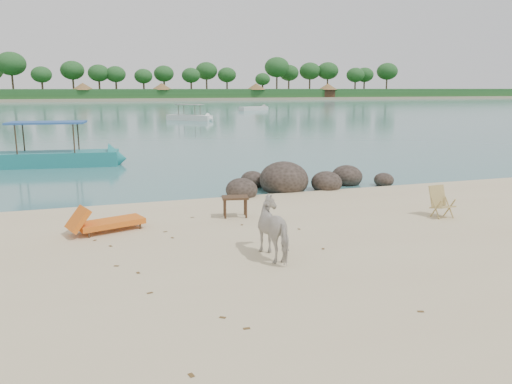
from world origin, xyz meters
TOP-DOWN VIEW (x-y plane):
  - water at (0.00, 90.00)m, footprint 400.00×400.00m
  - far_shore at (0.00, 170.00)m, footprint 420.00×90.00m
  - far_scenery at (0.03, 136.70)m, footprint 420.00×18.00m
  - boulders at (2.26, 6.78)m, footprint 6.24×2.81m
  - cow at (-0.85, 0.24)m, footprint 0.80×1.46m
  - side_table at (-0.81, 3.53)m, footprint 0.74×0.55m
  - lounge_chair at (-3.97, 3.19)m, footprint 2.01×1.23m
  - deck_chair at (4.36, 1.81)m, footprint 0.55×0.60m
  - boat_near at (-6.16, 14.92)m, footprint 6.67×2.24m
  - boat_mid at (5.61, 44.79)m, footprint 5.11×4.74m
  - boat_far at (19.52, 65.78)m, footprint 5.88×3.88m
  - dead_leaves at (-1.53, 0.25)m, footprint 8.96×7.38m

SIDE VIEW (x-z plane):
  - water at x=0.00m, z-range 0.00..0.00m
  - far_shore at x=0.00m, z-range -0.70..0.70m
  - dead_leaves at x=-1.53m, z-range 0.01..0.01m
  - boulders at x=2.26m, z-range -0.39..0.84m
  - side_table at x=-0.81m, z-range 0.00..0.55m
  - lounge_chair at x=-3.97m, z-range 0.00..0.57m
  - boat_far at x=19.52m, z-range 0.00..0.69m
  - deck_chair at x=4.36m, z-range 0.00..0.81m
  - cow at x=-0.85m, z-range 0.00..1.18m
  - boat_mid at x=5.61m, z-range 0.00..2.78m
  - boat_near at x=-6.16m, z-range 0.00..3.18m
  - far_scenery at x=0.03m, z-range -1.61..7.89m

